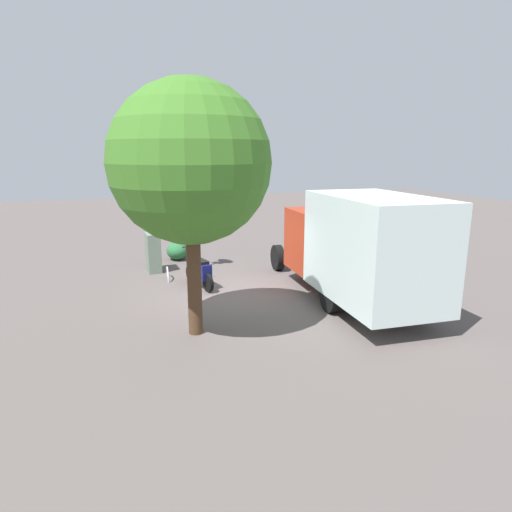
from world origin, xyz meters
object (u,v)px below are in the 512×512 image
Objects in this scene: motorcycle at (199,271)px; street_tree at (190,164)px; box_truck_near at (356,244)px; stop_sign at (193,213)px; utility_cabinet at (153,253)px; bike_rack_hoop at (168,279)px.

street_tree reaches higher than motorcycle.
box_truck_near is 5.12m from street_tree.
box_truck_near is at bearing -140.29° from motorcycle.
street_tree reaches higher than stop_sign.
stop_sign is at bearing -93.35° from utility_cabinet.
motorcycle is at bearing -155.14° from utility_cabinet.
street_tree is (-5.75, 1.25, 1.84)m from stop_sign.
street_tree is at bearing -178.11° from utility_cabinet.
street_tree is 4.15× the size of utility_cabinet.
street_tree is (-0.59, 4.59, 2.19)m from box_truck_near.
utility_cabinet reaches higher than bike_rack_hoop.
street_tree reaches higher than bike_rack_hoop.
box_truck_near is at bearing -82.70° from street_tree.
box_truck_near is at bearing -132.42° from bike_rack_hoop.
utility_cabinet is 1.59× the size of bike_rack_hoop.
box_truck_near is 2.44× the size of stop_sign.
motorcycle is at bearing 56.44° from box_truck_near.
stop_sign is at bearing 37.48° from box_truck_near.
stop_sign is 1.96m from utility_cabinet.
stop_sign is 3.54× the size of bike_rack_hoop.
stop_sign is 2.23× the size of utility_cabinet.
street_tree is 6.64m from utility_cabinet.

